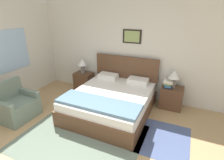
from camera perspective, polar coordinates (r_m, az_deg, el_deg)
name	(u,v)px	position (r m, az deg, el deg)	size (l,w,h in m)	color
wall_back	(130,51)	(4.81, 6.01, 9.42)	(7.83, 0.09, 2.60)	beige
wall_left	(7,54)	(5.20, -31.05, 7.36)	(0.08, 5.50, 2.60)	beige
area_rug_main	(81,138)	(3.66, -10.20, -18.03)	(2.32, 1.82, 0.01)	slate
area_rug_bedside	(163,139)	(3.72, 16.29, -17.97)	(0.98, 1.13, 0.01)	#47567F
bed	(111,101)	(4.23, -0.19, -6.78)	(1.78, 2.05, 1.17)	brown
armchair	(16,106)	(4.59, -28.88, -7.48)	(0.69, 0.78, 0.85)	slate
nightstand_near_window	(84,81)	(5.46, -9.12, -0.47)	(0.53, 0.42, 0.56)	brown
nightstand_by_door	(171,98)	(4.67, 18.81, -5.45)	(0.53, 0.42, 0.56)	brown
table_lamp_near_window	(82,63)	(5.27, -9.68, 5.46)	(0.28, 0.28, 0.44)	slate
table_lamp_by_door	(174,76)	(4.44, 19.59, 1.31)	(0.28, 0.28, 0.44)	slate
book_thick_bottom	(168,87)	(4.52, 17.72, -2.06)	(0.25, 0.29, 0.04)	#232328
book_hardcover_middle	(168,85)	(4.51, 17.77, -1.67)	(0.19, 0.29, 0.03)	#335693
book_novel_upper	(168,84)	(4.49, 17.82, -1.24)	(0.18, 0.25, 0.04)	#4C7551
book_slim_near_top	(168,82)	(4.48, 17.88, -0.74)	(0.23, 0.21, 0.04)	beige
book_paperback_top	(168,81)	(4.46, 17.94, -0.27)	(0.22, 0.22, 0.04)	silver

